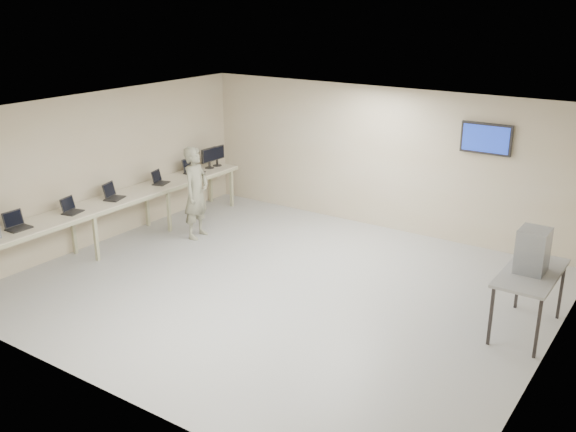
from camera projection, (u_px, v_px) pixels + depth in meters
The scene contains 12 objects.
room at pixel (285, 203), 9.82m from camera, with size 8.01×7.01×2.81m.
workbench at pixel (122, 200), 11.89m from camera, with size 0.76×6.00×0.90m.
laptop_0 at pixel (16, 224), 10.20m from camera, with size 0.29×0.36×0.28m.
laptop_1 at pixel (71, 209), 10.97m from camera, with size 0.34×0.38×0.26m.
laptop_2 at pixel (112, 195), 11.72m from camera, with size 0.40×0.43×0.29m.
laptop_3 at pixel (159, 180), 12.68m from camera, with size 0.35×0.38×0.26m.
laptop_4 at pixel (192, 169), 13.44m from camera, with size 0.33×0.40×0.30m.
monitor_near at pixel (209, 156), 13.74m from camera, with size 0.20×0.45×0.44m.
monitor_far at pixel (217, 154), 13.94m from camera, with size 0.19×0.44×0.43m.
soldier at pixel (196, 193), 12.15m from camera, with size 0.65×0.42×1.77m, color slate.
side_table at pixel (531, 276), 8.65m from camera, with size 0.70×1.50×0.90m.
storage_bins at pixel (533, 250), 8.54m from camera, with size 0.38×0.42×0.60m.
Camera 1 is at (5.33, -7.66, 4.40)m, focal length 40.00 mm.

